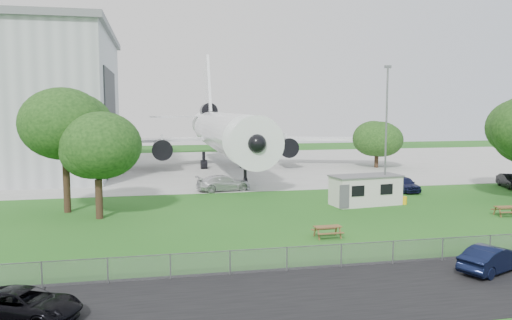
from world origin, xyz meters
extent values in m
plane|color=#2F6F23|center=(0.00, 0.00, 0.00)|extent=(160.00, 160.00, 0.00)
cube|color=black|center=(0.00, -13.00, 0.01)|extent=(120.00, 8.00, 0.02)
cube|color=#B7B7B2|center=(0.00, 38.00, 0.01)|extent=(120.00, 46.00, 0.03)
cube|color=#2D3033|center=(-16.93, 33.00, 6.75)|extent=(0.16, 16.00, 12.96)
cylinder|color=white|center=(-2.00, 34.00, 5.10)|extent=(5.40, 34.00, 5.40)
cone|color=white|center=(-2.00, 15.00, 5.10)|extent=(5.40, 5.50, 5.40)
cone|color=white|center=(-2.00, 55.00, 5.90)|extent=(4.86, 9.00, 4.86)
cube|color=white|center=(-14.50, 37.20, 3.90)|extent=(21.36, 10.77, 0.36)
cube|color=white|center=(10.50, 37.20, 3.90)|extent=(21.36, 10.77, 0.36)
cube|color=white|center=(-2.00, 55.00, 11.60)|extent=(0.46, 9.96, 12.17)
cylinder|color=#515459|center=(-10.50, 33.50, 3.00)|extent=(2.50, 4.20, 2.50)
cylinder|color=#515459|center=(6.50, 33.50, 3.00)|extent=(2.50, 4.20, 2.50)
cylinder|color=#515459|center=(-2.00, 54.00, 7.90)|extent=(2.60, 4.50, 2.60)
cylinder|color=black|center=(-2.00, 18.50, 1.20)|extent=(0.36, 0.36, 2.40)
cylinder|color=black|center=(-4.80, 35.00, 1.20)|extent=(0.44, 0.44, 2.40)
cylinder|color=black|center=(0.80, 35.00, 1.20)|extent=(0.44, 0.44, 2.40)
cube|color=silver|center=(6.52, 6.45, 1.25)|extent=(6.27, 3.24, 2.50)
cube|color=#59595B|center=(6.52, 6.45, 2.56)|extent=(6.49, 3.46, 0.12)
cylinder|color=gold|center=(9.92, 5.85, 0.35)|extent=(0.50, 0.50, 0.70)
cube|color=gray|center=(0.00, -9.50, 0.00)|extent=(58.00, 0.04, 1.30)
cylinder|color=slate|center=(8.20, 6.20, 6.00)|extent=(0.16, 0.16, 12.00)
cylinder|color=#382619|center=(-18.64, 8.40, 2.04)|extent=(0.56, 0.56, 4.08)
sphere|color=#356821|center=(-18.64, 8.40, 7.02)|extent=(7.73, 7.73, 7.73)
cylinder|color=#382619|center=(-15.85, 5.44, 1.51)|extent=(0.56, 0.56, 3.03)
sphere|color=#356821|center=(-15.85, 5.44, 5.22)|extent=(6.26, 6.26, 6.26)
cylinder|color=#382619|center=(19.31, 31.33, 1.27)|extent=(0.56, 0.56, 2.53)
sphere|color=#356821|center=(19.31, 31.33, 4.36)|extent=(6.29, 6.29, 6.29)
imported|color=black|center=(5.42, -11.80, 0.70)|extent=(4.48, 3.03, 1.40)
imported|color=black|center=(-16.90, -13.16, 0.64)|extent=(5.03, 3.78, 1.27)
imported|color=black|center=(13.26, 12.08, 0.76)|extent=(1.81, 4.47, 1.52)
imported|color=black|center=(25.51, 11.89, 0.72)|extent=(2.74, 4.63, 1.44)
imported|color=silver|center=(-4.71, 16.18, 0.81)|extent=(5.83, 3.06, 1.61)
camera|label=1|loc=(-11.74, -33.94, 8.54)|focal=35.00mm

